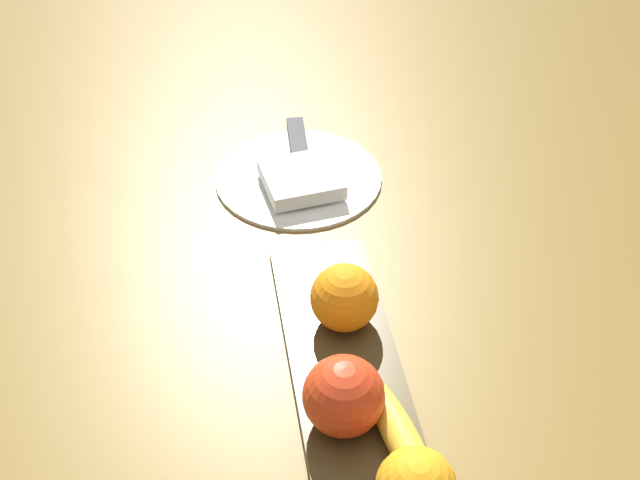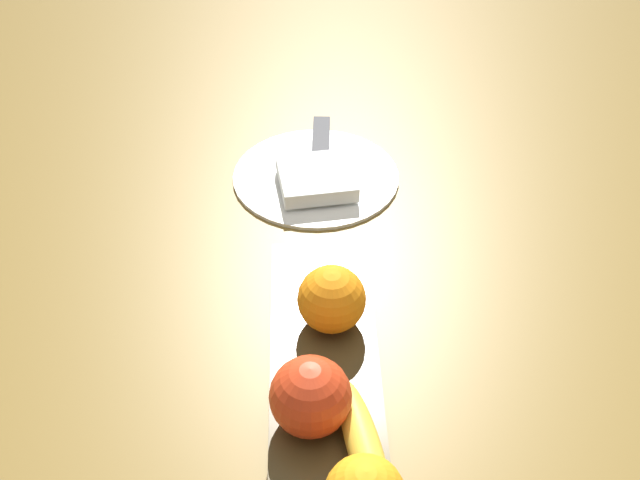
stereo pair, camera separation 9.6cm
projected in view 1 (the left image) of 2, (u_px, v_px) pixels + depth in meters
name	position (u px, v px, depth m)	size (l,w,h in m)	color
ground_plane	(393.00, 410.00, 0.83)	(2.40, 2.40, 0.00)	brown
fruit_tray	(348.00, 380.00, 0.85)	(0.42, 0.11, 0.01)	#473A1E
apple	(344.00, 396.00, 0.78)	(0.08, 0.08, 0.08)	red
banana	(403.00, 441.00, 0.77)	(0.16, 0.03, 0.03)	yellow
orange_near_banana	(344.00, 298.00, 0.88)	(0.07, 0.07, 0.07)	orange
dinner_plate	(298.00, 176.00, 1.12)	(0.23, 0.23, 0.01)	white
folded_napkin	(301.00, 179.00, 1.09)	(0.10, 0.10, 0.02)	white
knife	(298.00, 144.00, 1.16)	(0.18, 0.03, 0.01)	silver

